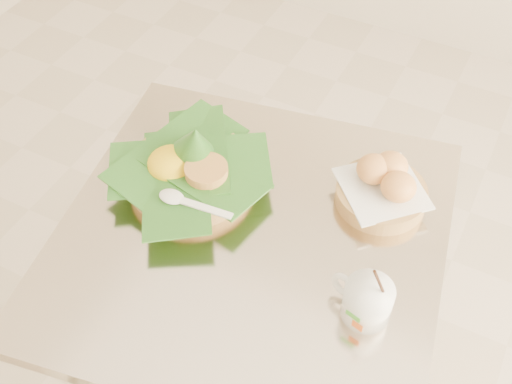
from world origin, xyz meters
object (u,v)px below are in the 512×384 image
at_px(rice_basket, 190,166).
at_px(bread_basket, 383,187).
at_px(cafe_table, 251,298).
at_px(coffee_mug, 366,300).

xyz_separation_m(rice_basket, bread_basket, (0.35, 0.12, -0.01)).
distance_m(cafe_table, coffee_mug, 0.36).
height_order(rice_basket, bread_basket, rice_basket).
bearing_deg(rice_basket, cafe_table, -21.16).
relative_size(cafe_table, rice_basket, 2.61).
relative_size(rice_basket, bread_basket, 1.49).
distance_m(bread_basket, coffee_mug, 0.26).
xyz_separation_m(cafe_table, coffee_mug, (0.24, -0.06, 0.26)).
bearing_deg(cafe_table, bread_basket, 45.49).
relative_size(bread_basket, coffee_mug, 1.47).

